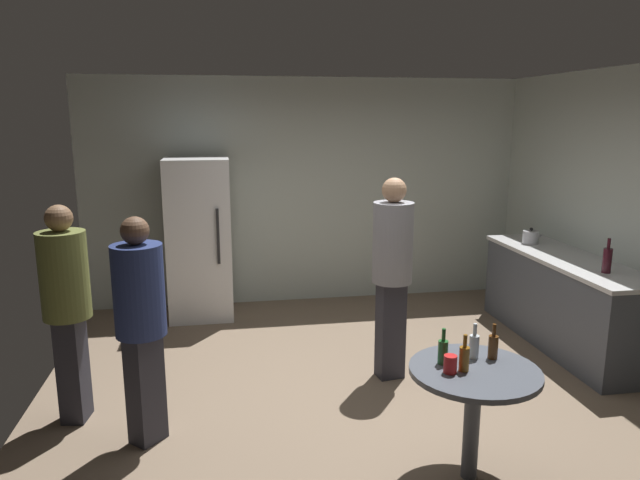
% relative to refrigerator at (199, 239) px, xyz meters
% --- Properties ---
extents(ground_plane, '(5.20, 5.20, 0.10)m').
position_rel_refrigerator_xyz_m(ground_plane, '(1.30, -2.20, -0.95)').
color(ground_plane, '#7A6651').
extents(wall_back, '(5.32, 0.06, 2.70)m').
position_rel_refrigerator_xyz_m(wall_back, '(1.30, 0.43, 0.45)').
color(wall_back, beige).
rests_on(wall_back, ground_plane).
extents(refrigerator, '(0.70, 0.68, 1.80)m').
position_rel_refrigerator_xyz_m(refrigerator, '(0.00, 0.00, 0.00)').
color(refrigerator, white).
rests_on(refrigerator, ground_plane).
extents(kitchen_counter, '(0.64, 2.21, 0.90)m').
position_rel_refrigerator_xyz_m(kitchen_counter, '(3.58, -1.47, -0.45)').
color(kitchen_counter, '#4C515B').
rests_on(kitchen_counter, ground_plane).
extents(kettle, '(0.24, 0.17, 0.18)m').
position_rel_refrigerator_xyz_m(kettle, '(3.53, -0.86, 0.07)').
color(kettle, '#B2B2B7').
rests_on(kettle, kitchen_counter).
extents(wine_bottle_on_counter, '(0.08, 0.08, 0.31)m').
position_rel_refrigerator_xyz_m(wine_bottle_on_counter, '(3.57, -2.07, 0.12)').
color(wine_bottle_on_counter, '#3F141E').
rests_on(wine_bottle_on_counter, kitchen_counter).
extents(foreground_table, '(0.80, 0.80, 0.73)m').
position_rel_refrigerator_xyz_m(foreground_table, '(1.75, -3.40, -0.27)').
color(foreground_table, '#4C515B').
rests_on(foreground_table, ground_plane).
extents(beer_bottle_amber, '(0.06, 0.06, 0.23)m').
position_rel_refrigerator_xyz_m(beer_bottle_amber, '(1.67, -3.41, -0.08)').
color(beer_bottle_amber, '#8C5919').
rests_on(beer_bottle_amber, foreground_table).
extents(beer_bottle_brown, '(0.06, 0.06, 0.23)m').
position_rel_refrigerator_xyz_m(beer_bottle_brown, '(1.93, -3.27, -0.08)').
color(beer_bottle_brown, '#593314').
rests_on(beer_bottle_brown, foreground_table).
extents(beer_bottle_green, '(0.06, 0.06, 0.23)m').
position_rel_refrigerator_xyz_m(beer_bottle_green, '(1.58, -3.29, -0.08)').
color(beer_bottle_green, '#26662D').
rests_on(beer_bottle_green, foreground_table).
extents(beer_bottle_clear, '(0.06, 0.06, 0.23)m').
position_rel_refrigerator_xyz_m(beer_bottle_clear, '(1.81, -3.24, -0.08)').
color(beer_bottle_clear, silver).
rests_on(beer_bottle_clear, foreground_table).
extents(plastic_cup_red, '(0.08, 0.08, 0.11)m').
position_rel_refrigerator_xyz_m(plastic_cup_red, '(1.58, -3.43, -0.11)').
color(plastic_cup_red, red).
rests_on(plastic_cup_red, foreground_table).
extents(person_in_gray_shirt, '(0.39, 0.39, 1.75)m').
position_rel_refrigerator_xyz_m(person_in_gray_shirt, '(1.67, -1.91, 0.13)').
color(person_in_gray_shirt, '#2D2D38').
rests_on(person_in_gray_shirt, ground_plane).
extents(person_in_olive_shirt, '(0.39, 0.39, 1.64)m').
position_rel_refrigerator_xyz_m(person_in_olive_shirt, '(-0.87, -2.22, 0.06)').
color(person_in_olive_shirt, '#2D2D38').
rests_on(person_in_olive_shirt, ground_plane).
extents(person_in_navy_shirt, '(0.48, 0.48, 1.61)m').
position_rel_refrigerator_xyz_m(person_in_navy_shirt, '(-0.31, -2.62, 0.04)').
color(person_in_navy_shirt, '#2D2D38').
rests_on(person_in_navy_shirt, ground_plane).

